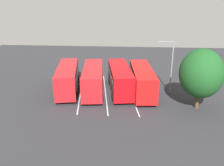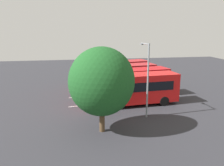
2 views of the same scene
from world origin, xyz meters
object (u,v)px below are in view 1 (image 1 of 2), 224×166
Objects in this scene: bus_far_right at (68,77)px; pedestrian at (78,69)px; bus_far_left at (142,79)px; depot_tree at (201,74)px; bus_center_left at (120,78)px; street_lamp at (170,64)px; bus_center_right at (93,78)px.

bus_far_right is 6.45× the size of pedestrian.
pedestrian is at bearing 50.48° from bus_far_left.
bus_far_right is 17.10m from depot_tree.
pedestrian is (6.96, 7.55, -0.96)m from bus_center_left.
street_lamp is at bearing 29.46° from depot_tree.
bus_far_right is 13.95m from street_lamp.
depot_tree is (-4.31, -16.38, 2.31)m from bus_far_right.
bus_far_right is at bearing 83.67° from bus_center_left.
bus_far_right is 1.47× the size of street_lamp.
bus_far_left is at bearing 55.08° from depot_tree.
bus_far_right is at bearing -1.66° from street_lamp.
pedestrian is 0.23× the size of street_lamp.
bus_center_left and bus_far_right have the same top height.
bus_center_right is 6.41× the size of pedestrian.
pedestrian is at bearing 20.50° from bus_center_right.
depot_tree is at bearing 30.40° from pedestrian.
bus_center_left is at bearing -98.14° from bus_far_right.
depot_tree reaches higher than bus_far_left.
bus_center_left is at bearing -3.46° from street_lamp.
bus_far_left and bus_center_left have the same top height.
bus_center_right is at bearing 88.73° from bus_center_left.
street_lamp reaches higher than pedestrian.
street_lamp is at bearing -99.79° from bus_far_right.
bus_center_left is at bearing 78.71° from bus_far_left.
street_lamp reaches higher than bus_far_right.
pedestrian is at bearing 38.10° from bus_center_left.
bus_center_left and bus_center_right have the same top height.
street_lamp is at bearing -90.42° from bus_far_left.
bus_center_right is at bearing 72.00° from depot_tree.
bus_far_right is (-0.36, 7.18, 0.00)m from bus_center_left.
pedestrian is at bearing -29.32° from street_lamp.
bus_center_right reaches higher than pedestrian.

